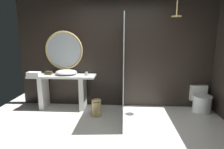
% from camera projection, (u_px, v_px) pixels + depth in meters
% --- Properties ---
extents(ground_plane, '(5.76, 5.76, 0.00)m').
position_uv_depth(ground_plane, '(112.00, 147.00, 2.98)').
color(ground_plane, silver).
extents(back_wall_panel, '(4.80, 0.10, 2.60)m').
position_uv_depth(back_wall_panel, '(117.00, 54.00, 4.57)').
color(back_wall_panel, black).
rests_on(back_wall_panel, ground_plane).
extents(vanity_counter, '(1.57, 0.48, 0.83)m').
position_uv_depth(vanity_counter, '(63.00, 87.00, 4.51)').
color(vanity_counter, silver).
rests_on(vanity_counter, ground_plane).
extents(vessel_sink, '(0.51, 0.42, 0.17)m').
position_uv_depth(vessel_sink, '(66.00, 72.00, 4.46)').
color(vessel_sink, white).
rests_on(vessel_sink, vanity_counter).
extents(tumbler_cup, '(0.07, 0.07, 0.09)m').
position_uv_depth(tumbler_cup, '(86.00, 74.00, 4.35)').
color(tumbler_cup, silver).
rests_on(tumbler_cup, vanity_counter).
extents(tissue_box, '(0.16, 0.14, 0.07)m').
position_uv_depth(tissue_box, '(49.00, 73.00, 4.51)').
color(tissue_box, '#3D3323').
rests_on(tissue_box, vanity_counter).
extents(round_wall_mirror, '(0.94, 0.05, 0.94)m').
position_uv_depth(round_wall_mirror, '(64.00, 50.00, 4.55)').
color(round_wall_mirror, tan).
extents(shower_glass_panel, '(0.02, 1.45, 2.13)m').
position_uv_depth(shower_glass_panel, '(124.00, 69.00, 3.85)').
color(shower_glass_panel, silver).
rests_on(shower_glass_panel, ground_plane).
extents(rain_shower_head, '(0.20, 0.20, 0.38)m').
position_uv_depth(rain_shower_head, '(177.00, 14.00, 3.82)').
color(rain_shower_head, tan).
extents(toilet, '(0.42, 0.57, 0.57)m').
position_uv_depth(toilet, '(201.00, 101.00, 4.38)').
color(toilet, white).
rests_on(toilet, ground_plane).
extents(waste_bin, '(0.21, 0.21, 0.39)m').
position_uv_depth(waste_bin, '(97.00, 107.00, 4.11)').
color(waste_bin, tan).
rests_on(waste_bin, ground_plane).
extents(folded_hand_towel, '(0.30, 0.18, 0.09)m').
position_uv_depth(folded_hand_towel, '(34.00, 74.00, 4.34)').
color(folded_hand_towel, silver).
rests_on(folded_hand_towel, vanity_counter).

